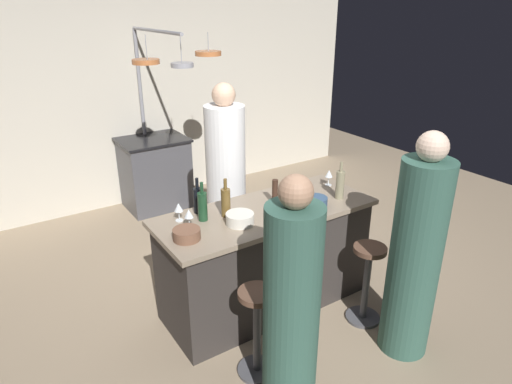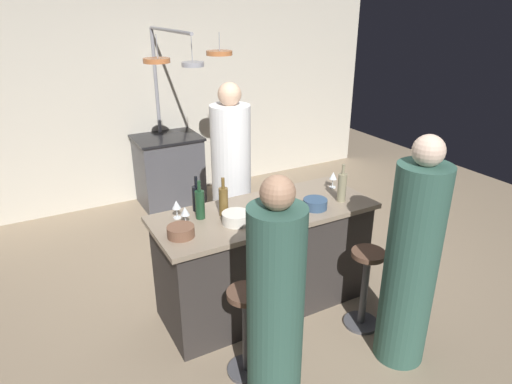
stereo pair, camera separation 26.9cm
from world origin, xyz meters
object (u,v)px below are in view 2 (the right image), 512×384
object	(u,v)px
chef	(232,182)
wine_bottle_dark	(197,198)
bar_stool_left	(246,328)
wine_bottle_white	(342,187)
pepper_mill	(275,192)
bar_stool_right	(365,285)
wine_bottle_amber	(224,201)
guest_left	(275,312)
wine_glass_by_chef	(176,205)
wine_bottle_green	(200,204)
wine_glass_near_left_guest	(185,212)
mixing_bowl_blue	(315,204)
stove_range	(169,170)
wine_glass_near_right_guest	(333,176)
mixing_bowl_wooden	(181,231)
mixing_bowl_ceramic	(236,218)
guest_right	(411,263)

from	to	relation	value
chef	wine_bottle_dark	xyz separation A→B (m)	(-0.58, -0.58, 0.18)
bar_stool_left	wine_bottle_white	bearing A→B (deg)	22.36
wine_bottle_white	pepper_mill	bearing A→B (deg)	158.16
bar_stool_right	wine_bottle_amber	distance (m)	1.29
guest_left	bar_stool_left	bearing A→B (deg)	92.18
chef	guest_left	bearing A→B (deg)	-108.20
pepper_mill	wine_bottle_dark	world-z (taller)	wine_bottle_dark
wine_bottle_white	bar_stool_right	bearing A→B (deg)	-100.59
chef	wine_glass_by_chef	distance (m)	1.01
bar_stool_right	chef	bearing A→B (deg)	107.12
wine_bottle_green	wine_glass_by_chef	world-z (taller)	wine_bottle_green
wine_glass_near_left_guest	mixing_bowl_blue	world-z (taller)	wine_glass_near_left_guest
stove_range	wine_bottle_dark	xyz separation A→B (m)	(-0.47, -2.19, 0.56)
chef	wine_bottle_white	xyz separation A→B (m)	(0.54, -0.98, 0.20)
guest_left	wine_glass_near_right_guest	xyz separation A→B (m)	(1.25, 1.09, 0.26)
mixing_bowl_wooden	wine_bottle_dark	bearing A→B (deg)	52.75
guest_left	bar_stool_right	world-z (taller)	guest_left
bar_stool_right	wine_bottle_white	bearing A→B (deg)	79.41
chef	mixing_bowl_blue	distance (m)	1.04
chef	wine_bottle_amber	bearing A→B (deg)	-119.75
guest_left	pepper_mill	xyz separation A→B (m)	(0.61, 1.02, 0.26)
stove_range	mixing_bowl_blue	distance (m)	2.69
wine_glass_by_chef	wine_glass_near_right_guest	bearing A→B (deg)	-3.27
wine_glass_by_chef	mixing_bowl_blue	distance (m)	1.09
wine_bottle_white	wine_glass_by_chef	world-z (taller)	wine_bottle_white
wine_glass_by_chef	stove_range	bearing A→B (deg)	73.60
wine_glass_near_left_guest	bar_stool_right	bearing A→B (deg)	-29.57
bar_stool_left	guest_left	distance (m)	0.51
wine_bottle_white	wine_glass_by_chef	bearing A→B (deg)	164.92
pepper_mill	wine_glass_near_left_guest	distance (m)	0.77
stove_range	bar_stool_left	size ratio (longest dim) A/B	1.31
bar_stool_left	mixing_bowl_blue	size ratio (longest dim) A/B	3.53
mixing_bowl_ceramic	mixing_bowl_blue	world-z (taller)	mixing_bowl_ceramic
mixing_bowl_ceramic	wine_bottle_white	bearing A→B (deg)	-3.44
pepper_mill	guest_left	bearing A→B (deg)	-120.71
wine_bottle_amber	chef	bearing A→B (deg)	60.25
wine_bottle_amber	mixing_bowl_blue	bearing A→B (deg)	-19.44
wine_bottle_dark	wine_glass_near_left_guest	world-z (taller)	wine_bottle_dark
stove_range	bar_stool_left	distance (m)	3.11
wine_glass_near_left_guest	mixing_bowl_wooden	bearing A→B (deg)	-121.46
stove_range	wine_glass_by_chef	size ratio (longest dim) A/B	6.10
bar_stool_right	wine_glass_near_left_guest	distance (m)	1.52
stove_range	guest_right	xyz separation A→B (m)	(0.57, -3.46, 0.34)
wine_bottle_dark	wine_bottle_amber	bearing A→B (deg)	-49.97
wine_bottle_green	mixing_bowl_ceramic	world-z (taller)	wine_bottle_green
bar_stool_left	wine_glass_by_chef	distance (m)	1.05
guest_left	wine_glass_near_left_guest	world-z (taller)	guest_left
bar_stool_right	wine_bottle_dark	distance (m)	1.49
chef	guest_right	size ratio (longest dim) A/B	1.05
wine_glass_near_right_guest	mixing_bowl_ceramic	size ratio (longest dim) A/B	0.69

